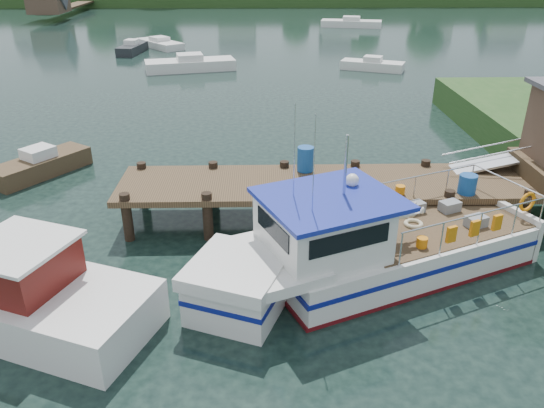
{
  "coord_description": "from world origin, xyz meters",
  "views": [
    {
      "loc": [
        -1.34,
        -16.03,
        8.31
      ],
      "look_at": [
        -1.0,
        -1.5,
        1.3
      ],
      "focal_mm": 35.0,
      "sensor_mm": 36.0,
      "label": 1
    }
  ],
  "objects_px": {
    "moored_rowboat": "(41,165)",
    "moored_d": "(160,43)",
    "lobster_boat": "(362,249)",
    "moored_b": "(372,65)",
    "dock": "(501,156)",
    "moored_far": "(351,23)",
    "moored_a": "(190,64)",
    "moored_e": "(132,48)"
  },
  "relations": [
    {
      "from": "moored_rowboat",
      "to": "moored_d",
      "type": "relative_size",
      "value": 0.71
    },
    {
      "from": "lobster_boat",
      "to": "moored_b",
      "type": "relative_size",
      "value": 2.07
    },
    {
      "from": "lobster_boat",
      "to": "dock",
      "type": "bearing_deg",
      "value": 12.02
    },
    {
      "from": "dock",
      "to": "moored_far",
      "type": "relative_size",
      "value": 2.26
    },
    {
      "from": "moored_far",
      "to": "moored_a",
      "type": "xyz_separation_m",
      "value": [
        -16.13,
        -24.5,
        0.01
      ]
    },
    {
      "from": "lobster_boat",
      "to": "moored_a",
      "type": "relative_size",
      "value": 1.45
    },
    {
      "from": "moored_far",
      "to": "moored_rowboat",
      "type": "bearing_deg",
      "value": -116.48
    },
    {
      "from": "moored_b",
      "to": "moored_d",
      "type": "relative_size",
      "value": 0.87
    },
    {
      "from": "moored_d",
      "to": "moored_e",
      "type": "height_order",
      "value": "moored_e"
    },
    {
      "from": "moored_d",
      "to": "lobster_boat",
      "type": "bearing_deg",
      "value": -81.96
    },
    {
      "from": "moored_far",
      "to": "moored_b",
      "type": "relative_size",
      "value": 1.49
    },
    {
      "from": "moored_far",
      "to": "moored_a",
      "type": "distance_m",
      "value": 29.34
    },
    {
      "from": "moored_b",
      "to": "moored_e",
      "type": "relative_size",
      "value": 1.11
    },
    {
      "from": "moored_far",
      "to": "moored_d",
      "type": "relative_size",
      "value": 1.29
    },
    {
      "from": "moored_rowboat",
      "to": "moored_a",
      "type": "bearing_deg",
      "value": 55.21
    },
    {
      "from": "moored_far",
      "to": "moored_a",
      "type": "bearing_deg",
      "value": -126.14
    },
    {
      "from": "moored_far",
      "to": "moored_e",
      "type": "xyz_separation_m",
      "value": [
        -22.08,
        -17.09,
        -0.0
      ]
    },
    {
      "from": "moored_rowboat",
      "to": "moored_a",
      "type": "height_order",
      "value": "moored_a"
    },
    {
      "from": "moored_rowboat",
      "to": "moored_b",
      "type": "relative_size",
      "value": 0.82
    },
    {
      "from": "moored_rowboat",
      "to": "moored_e",
      "type": "distance_m",
      "value": 28.11
    },
    {
      "from": "moored_far",
      "to": "moored_a",
      "type": "height_order",
      "value": "moored_a"
    },
    {
      "from": "moored_far",
      "to": "lobster_boat",
      "type": "bearing_deg",
      "value": -101.51
    },
    {
      "from": "lobster_boat",
      "to": "moored_d",
      "type": "distance_m",
      "value": 40.7
    },
    {
      "from": "moored_rowboat",
      "to": "moored_e",
      "type": "height_order",
      "value": "moored_e"
    },
    {
      "from": "dock",
      "to": "moored_b",
      "type": "relative_size",
      "value": 3.38
    },
    {
      "from": "moored_e",
      "to": "lobster_boat",
      "type": "bearing_deg",
      "value": -70.32
    },
    {
      "from": "moored_d",
      "to": "moored_e",
      "type": "bearing_deg",
      "value": -131.09
    },
    {
      "from": "lobster_boat",
      "to": "moored_far",
      "type": "distance_m",
      "value": 53.54
    },
    {
      "from": "moored_b",
      "to": "moored_e",
      "type": "height_order",
      "value": "moored_e"
    },
    {
      "from": "moored_rowboat",
      "to": "moored_far",
      "type": "xyz_separation_m",
      "value": [
        19.8,
        45.11,
        0.01
      ]
    },
    {
      "from": "moored_rowboat",
      "to": "moored_d",
      "type": "xyz_separation_m",
      "value": [
        -0.39,
        31.06,
        -0.07
      ]
    },
    {
      "from": "moored_a",
      "to": "moored_d",
      "type": "xyz_separation_m",
      "value": [
        -4.06,
        10.45,
        -0.09
      ]
    },
    {
      "from": "moored_far",
      "to": "moored_e",
      "type": "bearing_deg",
      "value": -145.04
    },
    {
      "from": "lobster_boat",
      "to": "moored_e",
      "type": "distance_m",
      "value": 38.45
    },
    {
      "from": "lobster_boat",
      "to": "moored_a",
      "type": "height_order",
      "value": "lobster_boat"
    },
    {
      "from": "moored_d",
      "to": "moored_rowboat",
      "type": "bearing_deg",
      "value": -98.48
    },
    {
      "from": "moored_far",
      "to": "moored_b",
      "type": "height_order",
      "value": "moored_far"
    },
    {
      "from": "moored_e",
      "to": "moored_far",
      "type": "bearing_deg",
      "value": 36.14
    },
    {
      "from": "dock",
      "to": "moored_d",
      "type": "bearing_deg",
      "value": 115.95
    },
    {
      "from": "dock",
      "to": "moored_a",
      "type": "height_order",
      "value": "dock"
    },
    {
      "from": "moored_far",
      "to": "moored_e",
      "type": "relative_size",
      "value": 1.65
    },
    {
      "from": "dock",
      "to": "moored_far",
      "type": "distance_m",
      "value": 49.42
    }
  ]
}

